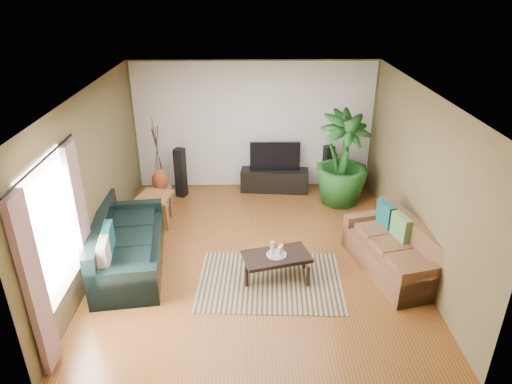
{
  "coord_description": "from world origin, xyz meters",
  "views": [
    {
      "loc": [
        -0.11,
        -6.38,
        4.18
      ],
      "look_at": [
        0.0,
        0.2,
        1.05
      ],
      "focal_mm": 32.0,
      "sensor_mm": 36.0,
      "label": 1
    }
  ],
  "objects_px": {
    "sofa_right": "(392,247)",
    "potted_plant": "(343,159)",
    "tv_stand": "(274,180)",
    "sofa_left": "(129,241)",
    "pedestal": "(161,196)",
    "speaker_right": "(328,168)",
    "television": "(275,156)",
    "coffee_table": "(276,266)",
    "side_table": "(156,209)",
    "vase": "(160,181)",
    "speaker_left": "(181,173)"
  },
  "relations": [
    {
      "from": "tv_stand",
      "to": "potted_plant",
      "type": "bearing_deg",
      "value": -18.51
    },
    {
      "from": "sofa_right",
      "to": "potted_plant",
      "type": "xyz_separation_m",
      "value": [
        -0.35,
        2.41,
        0.51
      ]
    },
    {
      "from": "speaker_right",
      "to": "side_table",
      "type": "relative_size",
      "value": 1.69
    },
    {
      "from": "sofa_right",
      "to": "pedestal",
      "type": "relative_size",
      "value": 5.08
    },
    {
      "from": "speaker_left",
      "to": "sofa_left",
      "type": "bearing_deg",
      "value": -82.18
    },
    {
      "from": "sofa_left",
      "to": "pedestal",
      "type": "height_order",
      "value": "sofa_left"
    },
    {
      "from": "potted_plant",
      "to": "side_table",
      "type": "bearing_deg",
      "value": -166.53
    },
    {
      "from": "speaker_left",
      "to": "potted_plant",
      "type": "relative_size",
      "value": 0.56
    },
    {
      "from": "sofa_left",
      "to": "vase",
      "type": "height_order",
      "value": "sofa_left"
    },
    {
      "from": "speaker_left",
      "to": "sofa_right",
      "type": "bearing_deg",
      "value": -19.0
    },
    {
      "from": "pedestal",
      "to": "speaker_right",
      "type": "bearing_deg",
      "value": 9.83
    },
    {
      "from": "coffee_table",
      "to": "potted_plant",
      "type": "relative_size",
      "value": 0.53
    },
    {
      "from": "potted_plant",
      "to": "vase",
      "type": "bearing_deg",
      "value": -179.69
    },
    {
      "from": "tv_stand",
      "to": "pedestal",
      "type": "bearing_deg",
      "value": -160.05
    },
    {
      "from": "tv_stand",
      "to": "vase",
      "type": "height_order",
      "value": "vase"
    },
    {
      "from": "television",
      "to": "vase",
      "type": "relative_size",
      "value": 2.34
    },
    {
      "from": "pedestal",
      "to": "tv_stand",
      "type": "bearing_deg",
      "value": 14.44
    },
    {
      "from": "sofa_right",
      "to": "pedestal",
      "type": "xyz_separation_m",
      "value": [
        -3.95,
        2.39,
        -0.25
      ]
    },
    {
      "from": "speaker_right",
      "to": "television",
      "type": "bearing_deg",
      "value": 162.88
    },
    {
      "from": "speaker_right",
      "to": "side_table",
      "type": "xyz_separation_m",
      "value": [
        -3.38,
        -1.43,
        -0.2
      ]
    },
    {
      "from": "sofa_right",
      "to": "coffee_table",
      "type": "height_order",
      "value": "sofa_right"
    },
    {
      "from": "tv_stand",
      "to": "speaker_right",
      "type": "xyz_separation_m",
      "value": [
        1.12,
        0.0,
        0.26
      ]
    },
    {
      "from": "vase",
      "to": "sofa_left",
      "type": "bearing_deg",
      "value": -93.09
    },
    {
      "from": "coffee_table",
      "to": "side_table",
      "type": "distance_m",
      "value": 2.73
    },
    {
      "from": "speaker_right",
      "to": "side_table",
      "type": "distance_m",
      "value": 3.68
    },
    {
      "from": "television",
      "to": "speaker_left",
      "type": "relative_size",
      "value": 1.0
    },
    {
      "from": "sofa_right",
      "to": "television",
      "type": "xyz_separation_m",
      "value": [
        -1.64,
        2.99,
        0.36
      ]
    },
    {
      "from": "tv_stand",
      "to": "television",
      "type": "relative_size",
      "value": 1.36
    },
    {
      "from": "sofa_right",
      "to": "potted_plant",
      "type": "height_order",
      "value": "potted_plant"
    },
    {
      "from": "sofa_right",
      "to": "speaker_right",
      "type": "height_order",
      "value": "speaker_right"
    },
    {
      "from": "potted_plant",
      "to": "television",
      "type": "bearing_deg",
      "value": 155.99
    },
    {
      "from": "tv_stand",
      "to": "side_table",
      "type": "bearing_deg",
      "value": -142.26
    },
    {
      "from": "sofa_right",
      "to": "potted_plant",
      "type": "bearing_deg",
      "value": 173.55
    },
    {
      "from": "potted_plant",
      "to": "vase",
      "type": "distance_m",
      "value": 3.63
    },
    {
      "from": "coffee_table",
      "to": "speaker_right",
      "type": "relative_size",
      "value": 0.99
    },
    {
      "from": "sofa_left",
      "to": "speaker_right",
      "type": "relative_size",
      "value": 2.24
    },
    {
      "from": "sofa_right",
      "to": "coffee_table",
      "type": "bearing_deg",
      "value": -99.97
    },
    {
      "from": "sofa_left",
      "to": "sofa_right",
      "type": "height_order",
      "value": "same"
    },
    {
      "from": "sofa_left",
      "to": "television",
      "type": "relative_size",
      "value": 2.14
    },
    {
      "from": "coffee_table",
      "to": "tv_stand",
      "type": "xyz_separation_m",
      "value": [
        0.14,
        3.14,
        0.04
      ]
    },
    {
      "from": "speaker_right",
      "to": "pedestal",
      "type": "bearing_deg",
      "value": 172.71
    },
    {
      "from": "sofa_left",
      "to": "side_table",
      "type": "distance_m",
      "value": 1.34
    },
    {
      "from": "television",
      "to": "side_table",
      "type": "bearing_deg",
      "value": -147.76
    },
    {
      "from": "pedestal",
      "to": "vase",
      "type": "xyz_separation_m",
      "value": [
        -0.0,
        0.0,
        0.33
      ]
    },
    {
      "from": "television",
      "to": "side_table",
      "type": "relative_size",
      "value": 1.76
    },
    {
      "from": "sofa_left",
      "to": "coffee_table",
      "type": "distance_m",
      "value": 2.33
    },
    {
      "from": "sofa_left",
      "to": "speaker_right",
      "type": "xyz_separation_m",
      "value": [
        3.55,
        2.75,
        0.07
      ]
    },
    {
      "from": "pedestal",
      "to": "television",
      "type": "bearing_deg",
      "value": 14.44
    },
    {
      "from": "vase",
      "to": "side_table",
      "type": "distance_m",
      "value": 0.86
    },
    {
      "from": "sofa_left",
      "to": "coffee_table",
      "type": "xyz_separation_m",
      "value": [
        2.29,
        -0.39,
        -0.22
      ]
    }
  ]
}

